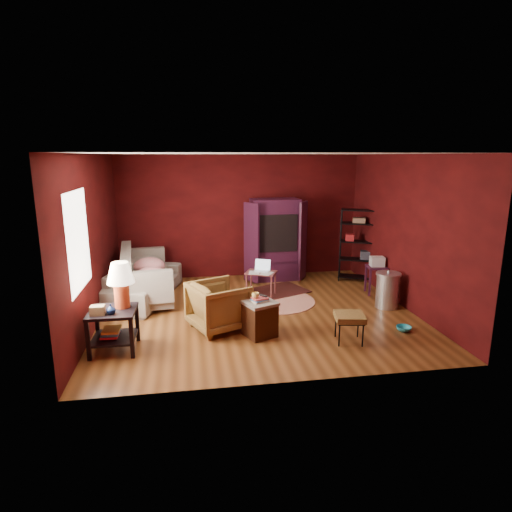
{
  "coord_description": "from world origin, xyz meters",
  "views": [
    {
      "loc": [
        -1.2,
        -7.22,
        2.76
      ],
      "look_at": [
        0.0,
        0.2,
        1.0
      ],
      "focal_mm": 30.0,
      "sensor_mm": 36.0,
      "label": 1
    }
  ],
  "objects_px": {
    "laptop_desk": "(261,274)",
    "wire_shelving": "(358,242)",
    "side_table": "(117,298)",
    "sofa": "(143,277)",
    "tv_armoire": "(275,238)",
    "armchair": "(219,304)",
    "hamper": "(260,318)"
  },
  "relations": [
    {
      "from": "armchair",
      "to": "hamper",
      "type": "xyz_separation_m",
      "value": [
        0.61,
        -0.39,
        -0.14
      ]
    },
    {
      "from": "side_table",
      "to": "hamper",
      "type": "height_order",
      "value": "side_table"
    },
    {
      "from": "sofa",
      "to": "side_table",
      "type": "height_order",
      "value": "side_table"
    },
    {
      "from": "tv_armoire",
      "to": "laptop_desk",
      "type": "bearing_deg",
      "value": -116.31
    },
    {
      "from": "sofa",
      "to": "tv_armoire",
      "type": "height_order",
      "value": "tv_armoire"
    },
    {
      "from": "armchair",
      "to": "side_table",
      "type": "height_order",
      "value": "side_table"
    },
    {
      "from": "armchair",
      "to": "laptop_desk",
      "type": "distance_m",
      "value": 1.84
    },
    {
      "from": "hamper",
      "to": "wire_shelving",
      "type": "xyz_separation_m",
      "value": [
        2.69,
        2.67,
        0.6
      ]
    },
    {
      "from": "sofa",
      "to": "laptop_desk",
      "type": "height_order",
      "value": "sofa"
    },
    {
      "from": "armchair",
      "to": "laptop_desk",
      "type": "relative_size",
      "value": 1.19
    },
    {
      "from": "sofa",
      "to": "laptop_desk",
      "type": "bearing_deg",
      "value": -79.55
    },
    {
      "from": "armchair",
      "to": "side_table",
      "type": "relative_size",
      "value": 0.67
    },
    {
      "from": "laptop_desk",
      "to": "armchair",
      "type": "bearing_deg",
      "value": -97.24
    },
    {
      "from": "hamper",
      "to": "tv_armoire",
      "type": "height_order",
      "value": "tv_armoire"
    },
    {
      "from": "side_table",
      "to": "hamper",
      "type": "bearing_deg",
      "value": 3.29
    },
    {
      "from": "armchair",
      "to": "laptop_desk",
      "type": "height_order",
      "value": "armchair"
    },
    {
      "from": "sofa",
      "to": "tv_armoire",
      "type": "bearing_deg",
      "value": -56.37
    },
    {
      "from": "sofa",
      "to": "armchair",
      "type": "bearing_deg",
      "value": -127.2
    },
    {
      "from": "armchair",
      "to": "wire_shelving",
      "type": "distance_m",
      "value": 4.04
    },
    {
      "from": "armchair",
      "to": "wire_shelving",
      "type": "height_order",
      "value": "wire_shelving"
    },
    {
      "from": "hamper",
      "to": "wire_shelving",
      "type": "height_order",
      "value": "wire_shelving"
    },
    {
      "from": "tv_armoire",
      "to": "wire_shelving",
      "type": "bearing_deg",
      "value": -14.9
    },
    {
      "from": "side_table",
      "to": "wire_shelving",
      "type": "xyz_separation_m",
      "value": [
        4.79,
        2.79,
        0.12
      ]
    },
    {
      "from": "laptop_desk",
      "to": "wire_shelving",
      "type": "bearing_deg",
      "value": 41.9
    },
    {
      "from": "side_table",
      "to": "wire_shelving",
      "type": "relative_size",
      "value": 0.79
    },
    {
      "from": "laptop_desk",
      "to": "wire_shelving",
      "type": "height_order",
      "value": "wire_shelving"
    },
    {
      "from": "armchair",
      "to": "wire_shelving",
      "type": "bearing_deg",
      "value": -78.42
    },
    {
      "from": "armchair",
      "to": "wire_shelving",
      "type": "relative_size",
      "value": 0.53
    },
    {
      "from": "armchair",
      "to": "tv_armoire",
      "type": "height_order",
      "value": "tv_armoire"
    },
    {
      "from": "hamper",
      "to": "armchair",
      "type": "bearing_deg",
      "value": 147.46
    },
    {
      "from": "side_table",
      "to": "tv_armoire",
      "type": "distance_m",
      "value": 4.38
    },
    {
      "from": "side_table",
      "to": "laptop_desk",
      "type": "xyz_separation_m",
      "value": [
        2.46,
        2.07,
        -0.32
      ]
    }
  ]
}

